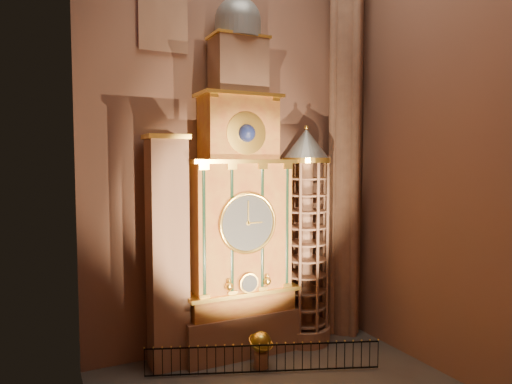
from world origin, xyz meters
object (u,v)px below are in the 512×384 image
astronomical_clock (239,212)px  stair_turret (305,238)px  portrait_tower (167,251)px  celestial_globe (261,346)px  iron_railing (264,359)px

astronomical_clock → stair_turret: size_ratio=1.55×
portrait_tower → stair_turret: (6.90, -0.28, 0.12)m
celestial_globe → iron_railing: bearing=-104.2°
stair_turret → iron_railing: stair_turret is taller
celestial_globe → iron_railing: 0.65m
stair_turret → celestial_globe: 5.69m
portrait_tower → celestial_globe: size_ratio=6.32×
iron_railing → stair_turret: bearing=33.1°
astronomical_clock → portrait_tower: bearing=179.7°
stair_turret → portrait_tower: bearing=177.7°
portrait_tower → astronomical_clock: bearing=-0.3°
astronomical_clock → stair_turret: (3.50, -0.26, -1.41)m
astronomical_clock → stair_turret: 3.78m
celestial_globe → portrait_tower: bearing=151.1°
astronomical_clock → portrait_tower: (-3.40, 0.02, -1.53)m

